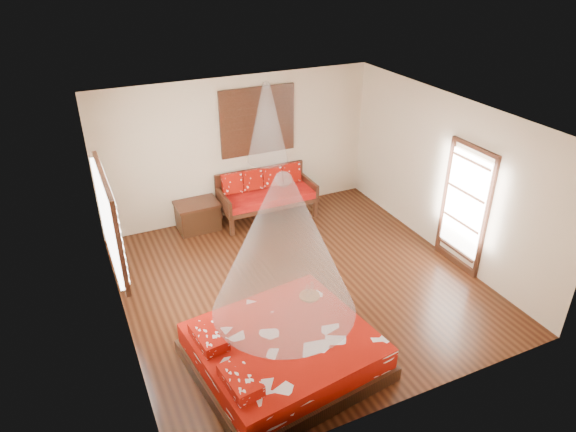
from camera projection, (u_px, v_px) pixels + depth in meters
name	position (u px, v px, depth m)	size (l,w,h in m)	color
room	(301.00, 207.00, 7.78)	(5.54, 5.54, 2.84)	black
bed	(283.00, 352.00, 6.66)	(2.49, 2.31, 0.65)	black
daybed	(266.00, 192.00, 10.25)	(1.90, 0.84, 0.97)	black
storage_chest	(198.00, 216.00, 9.90)	(0.82, 0.61, 0.56)	black
shutter_panel	(258.00, 121.00, 9.87)	(1.52, 0.06, 1.32)	black
window_left	(111.00, 220.00, 6.80)	(0.10, 1.74, 1.34)	black
glazed_door	(464.00, 208.00, 8.47)	(0.08, 1.02, 2.16)	black
wine_tray	(310.00, 293.00, 7.26)	(0.29, 0.29, 0.23)	brown
mosquito_net_main	(284.00, 246.00, 5.92)	(1.77, 1.77, 1.80)	white
mosquito_net_daybed	(267.00, 123.00, 9.44)	(0.78, 0.78, 1.50)	white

